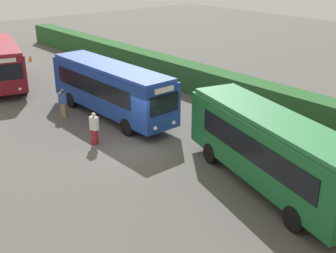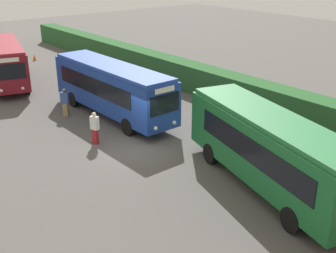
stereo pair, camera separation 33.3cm
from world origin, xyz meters
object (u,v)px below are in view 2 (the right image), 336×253
Objects in this scene: person_left at (65,102)px; bus_blue at (112,87)px; person_center at (95,127)px; traffic_cone at (34,57)px; bus_green at (270,148)px; bus_maroon at (5,61)px.

bus_blue is at bearing -82.30° from person_left.
traffic_cone is (-20.63, 5.31, -0.64)m from person_center.
bus_green is 9.41m from person_center.
traffic_cone is at bearing 11.74° from bus_green.
bus_green reaches higher than person_left.
bus_green is at bearing -122.41° from person_left.
bus_maroon is at bearing -36.63° from traffic_cone.
traffic_cone is (-6.68, 4.97, -1.59)m from bus_maroon.
bus_blue is 5.76× the size of person_center.
person_left is 4.98m from person_center.
person_left is at bearing -129.60° from bus_blue.
bus_green is 16.82× the size of traffic_cone.
bus_green is at bearing -3.70° from traffic_cone.
bus_maroon is 13.98m from person_center.
person_left is (9.02, 0.39, -0.97)m from bus_maroon.
bus_blue is at bearing -7.31° from traffic_cone.
bus_green is 13.94m from person_left.
person_center is at bearing 36.80° from bus_green.
bus_maroon reaches higher than bus_blue.
bus_green is 5.72× the size of person_left.
person_center is at bearing -45.85° from bus_blue.
person_center is 2.98× the size of traffic_cone.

